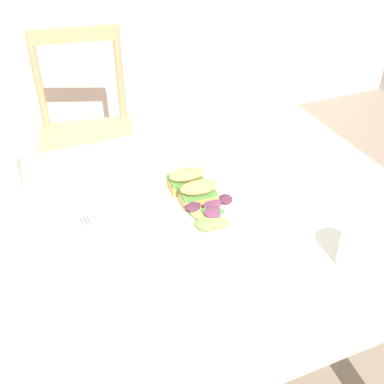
{
  "coord_description": "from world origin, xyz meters",
  "views": [
    {
      "loc": [
        -0.35,
        -0.75,
        1.45
      ],
      "look_at": [
        0.02,
        0.13,
        0.76
      ],
      "focal_mm": 44.56,
      "sensor_mm": 36.0,
      "label": 1
    }
  ],
  "objects_px": {
    "chair_wooden_far": "(87,137)",
    "fork_on_napkin": "(94,236)",
    "sandwich_half_back": "(186,179)",
    "plate_lunch": "(198,206)",
    "bottle_cold_brew": "(3,172)",
    "sandwich_half_front": "(198,192)",
    "cup_extra_side": "(357,251)",
    "dining_table": "(177,262)"
  },
  "relations": [
    {
      "from": "plate_lunch",
      "to": "fork_on_napkin",
      "type": "bearing_deg",
      "value": -177.46
    },
    {
      "from": "plate_lunch",
      "to": "bottle_cold_brew",
      "type": "bearing_deg",
      "value": 152.67
    },
    {
      "from": "dining_table",
      "to": "bottle_cold_brew",
      "type": "height_order",
      "value": "bottle_cold_brew"
    },
    {
      "from": "dining_table",
      "to": "sandwich_half_front",
      "type": "distance_m",
      "value": 0.19
    },
    {
      "from": "cup_extra_side",
      "to": "dining_table",
      "type": "bearing_deg",
      "value": 137.25
    },
    {
      "from": "plate_lunch",
      "to": "bottle_cold_brew",
      "type": "relative_size",
      "value": 1.16
    },
    {
      "from": "dining_table",
      "to": "cup_extra_side",
      "type": "relative_size",
      "value": 16.06
    },
    {
      "from": "sandwich_half_front",
      "to": "fork_on_napkin",
      "type": "xyz_separation_m",
      "value": [
        -0.26,
        -0.02,
        -0.03
      ]
    },
    {
      "from": "fork_on_napkin",
      "to": "cup_extra_side",
      "type": "bearing_deg",
      "value": -31.13
    },
    {
      "from": "chair_wooden_far",
      "to": "bottle_cold_brew",
      "type": "distance_m",
      "value": 0.91
    },
    {
      "from": "sandwich_half_front",
      "to": "fork_on_napkin",
      "type": "relative_size",
      "value": 0.5
    },
    {
      "from": "bottle_cold_brew",
      "to": "sandwich_half_back",
      "type": "bearing_deg",
      "value": -19.11
    },
    {
      "from": "dining_table",
      "to": "chair_wooden_far",
      "type": "relative_size",
      "value": 1.4
    },
    {
      "from": "chair_wooden_far",
      "to": "dining_table",
      "type": "bearing_deg",
      "value": -88.95
    },
    {
      "from": "chair_wooden_far",
      "to": "sandwich_half_back",
      "type": "height_order",
      "value": "chair_wooden_far"
    },
    {
      "from": "dining_table",
      "to": "fork_on_napkin",
      "type": "xyz_separation_m",
      "value": [
        -0.19,
        0.02,
        0.13
      ]
    },
    {
      "from": "dining_table",
      "to": "chair_wooden_far",
      "type": "xyz_separation_m",
      "value": [
        -0.02,
        1.02,
        -0.16
      ]
    },
    {
      "from": "fork_on_napkin",
      "to": "cup_extra_side",
      "type": "height_order",
      "value": "cup_extra_side"
    },
    {
      "from": "sandwich_half_back",
      "to": "fork_on_napkin",
      "type": "bearing_deg",
      "value": -162.15
    },
    {
      "from": "plate_lunch",
      "to": "sandwich_half_front",
      "type": "distance_m",
      "value": 0.03
    },
    {
      "from": "dining_table",
      "to": "sandwich_half_back",
      "type": "relative_size",
      "value": 12.96
    },
    {
      "from": "sandwich_half_front",
      "to": "plate_lunch",
      "type": "bearing_deg",
      "value": -108.42
    },
    {
      "from": "cup_extra_side",
      "to": "plate_lunch",
      "type": "bearing_deg",
      "value": 126.37
    },
    {
      "from": "sandwich_half_front",
      "to": "cup_extra_side",
      "type": "height_order",
      "value": "cup_extra_side"
    },
    {
      "from": "dining_table",
      "to": "bottle_cold_brew",
      "type": "relative_size",
      "value": 5.37
    },
    {
      "from": "dining_table",
      "to": "sandwich_half_front",
      "type": "height_order",
      "value": "sandwich_half_front"
    },
    {
      "from": "sandwich_half_front",
      "to": "cup_extra_side",
      "type": "distance_m",
      "value": 0.38
    },
    {
      "from": "sandwich_half_back",
      "to": "cup_extra_side",
      "type": "distance_m",
      "value": 0.44
    },
    {
      "from": "chair_wooden_far",
      "to": "fork_on_napkin",
      "type": "height_order",
      "value": "chair_wooden_far"
    },
    {
      "from": "chair_wooden_far",
      "to": "plate_lunch",
      "type": "relative_size",
      "value": 3.3
    },
    {
      "from": "bottle_cold_brew",
      "to": "plate_lunch",
      "type": "bearing_deg",
      "value": -27.33
    },
    {
      "from": "sandwich_half_front",
      "to": "chair_wooden_far",
      "type": "bearing_deg",
      "value": 95.46
    },
    {
      "from": "fork_on_napkin",
      "to": "sandwich_half_back",
      "type": "bearing_deg",
      "value": 17.85
    },
    {
      "from": "bottle_cold_brew",
      "to": "dining_table",
      "type": "bearing_deg",
      "value": -35.48
    },
    {
      "from": "dining_table",
      "to": "sandwich_half_front",
      "type": "xyz_separation_m",
      "value": [
        0.07,
        0.04,
        0.17
      ]
    },
    {
      "from": "chair_wooden_far",
      "to": "plate_lunch",
      "type": "xyz_separation_m",
      "value": [
        0.09,
        -0.98,
        0.3
      ]
    },
    {
      "from": "sandwich_half_front",
      "to": "cup_extra_side",
      "type": "relative_size",
      "value": 1.24
    },
    {
      "from": "plate_lunch",
      "to": "cup_extra_side",
      "type": "xyz_separation_m",
      "value": [
        0.22,
        -0.3,
        0.03
      ]
    },
    {
      "from": "chair_wooden_far",
      "to": "sandwich_half_back",
      "type": "distance_m",
      "value": 0.97
    },
    {
      "from": "sandwich_half_back",
      "to": "fork_on_napkin",
      "type": "xyz_separation_m",
      "value": [
        -0.26,
        -0.08,
        -0.03
      ]
    },
    {
      "from": "chair_wooden_far",
      "to": "fork_on_napkin",
      "type": "relative_size",
      "value": 4.68
    },
    {
      "from": "sandwich_half_back",
      "to": "fork_on_napkin",
      "type": "height_order",
      "value": "sandwich_half_back"
    }
  ]
}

